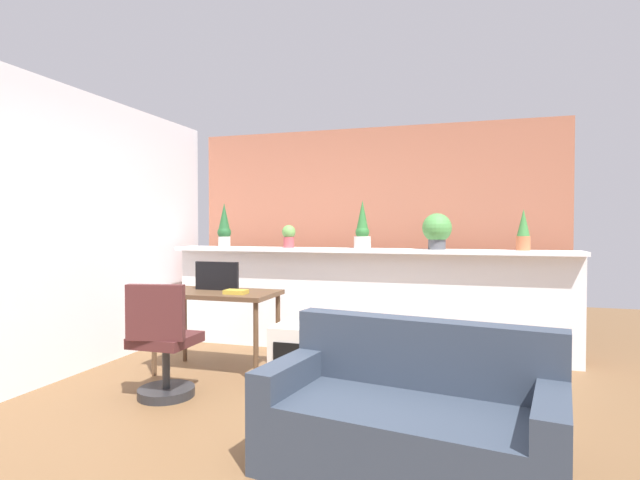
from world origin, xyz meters
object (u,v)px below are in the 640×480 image
at_px(couch, 410,422).
at_px(desk, 217,300).
at_px(book_on_desk, 236,292).
at_px(potted_plant_0, 224,227).
at_px(side_cube_shelf, 297,354).
at_px(potted_plant_2, 362,229).
at_px(potted_plant_1, 289,235).
at_px(tv_monitor, 217,276).
at_px(potted_plant_3, 437,230).
at_px(potted_plant_4, 523,231).
at_px(office_chair, 163,349).

bearing_deg(couch, desk, 144.46).
height_order(book_on_desk, couch, couch).
bearing_deg(potted_plant_0, desk, -65.61).
bearing_deg(side_cube_shelf, desk, 174.29).
height_order(potted_plant_2, couch, potted_plant_2).
height_order(potted_plant_1, book_on_desk, potted_plant_1).
distance_m(potted_plant_0, book_on_desk, 1.44).
distance_m(potted_plant_2, desk, 1.68).
distance_m(tv_monitor, book_on_desk, 0.37).
bearing_deg(tv_monitor, potted_plant_0, 113.96).
height_order(potted_plant_3, potted_plant_4, potted_plant_4).
bearing_deg(potted_plant_3, potted_plant_4, 1.91).
xyz_separation_m(desk, side_cube_shelf, (0.81, -0.08, -0.42)).
distance_m(potted_plant_4, office_chair, 3.45).
xyz_separation_m(potted_plant_2, tv_monitor, (-1.18, -0.97, -0.44)).
bearing_deg(potted_plant_1, potted_plant_3, 1.19).
bearing_deg(potted_plant_2, potted_plant_3, 0.47).
bearing_deg(couch, book_on_desk, 142.96).
relative_size(potted_plant_0, potted_plant_2, 0.98).
bearing_deg(potted_plant_4, potted_plant_0, -178.74).
xyz_separation_m(desk, book_on_desk, (0.25, -0.11, 0.10)).
height_order(potted_plant_4, couch, potted_plant_4).
height_order(potted_plant_2, side_cube_shelf, potted_plant_2).
height_order(potted_plant_1, side_cube_shelf, potted_plant_1).
height_order(potted_plant_0, couch, potted_plant_0).
bearing_deg(book_on_desk, side_cube_shelf, 2.83).
relative_size(potted_plant_3, office_chair, 0.40).
bearing_deg(potted_plant_3, couch, -89.77).
xyz_separation_m(potted_plant_0, potted_plant_4, (3.18, 0.07, -0.04)).
bearing_deg(potted_plant_0, potted_plant_4, 1.26).
relative_size(side_cube_shelf, couch, 0.30).
xyz_separation_m(potted_plant_1, potted_plant_3, (1.58, 0.03, 0.06)).
bearing_deg(tv_monitor, potted_plant_4, 19.94).
bearing_deg(desk, potted_plant_1, 72.53).
height_order(potted_plant_3, book_on_desk, potted_plant_3).
xyz_separation_m(potted_plant_4, office_chair, (-2.78, -1.84, -0.92)).
xyz_separation_m(potted_plant_0, potted_plant_1, (0.78, 0.01, -0.09)).
bearing_deg(book_on_desk, office_chair, -115.31).
distance_m(potted_plant_0, potted_plant_4, 3.18).
xyz_separation_m(potted_plant_3, couch, (0.01, -2.42, -1.03)).
bearing_deg(side_cube_shelf, potted_plant_2, 73.79).
relative_size(tv_monitor, side_cube_shelf, 0.87).
bearing_deg(potted_plant_3, tv_monitor, -153.42).
bearing_deg(tv_monitor, book_on_desk, -33.02).
height_order(potted_plant_4, book_on_desk, potted_plant_4).
xyz_separation_m(potted_plant_4, couch, (-0.80, -2.45, -1.02)).
xyz_separation_m(potted_plant_2, desk, (-1.14, -1.05, -0.66)).
height_order(desk, couch, couch).
bearing_deg(potted_plant_2, potted_plant_4, 1.21).
xyz_separation_m(potted_plant_1, couch, (1.59, -2.39, -0.97)).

